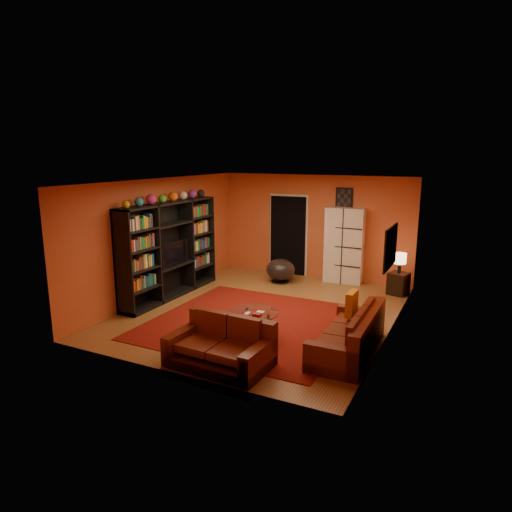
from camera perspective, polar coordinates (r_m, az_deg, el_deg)
The scene contains 20 objects.
floor at distance 9.32m, azimuth 0.92°, elevation -6.86°, with size 6.00×6.00×0.00m, color brown.
ceiling at distance 8.79m, azimuth 0.98°, elevation 9.32°, with size 6.00×6.00×0.00m, color white.
wall_back at distance 11.70m, azimuth 7.30°, elevation 3.67°, with size 6.00×6.00×0.00m, color #C1522A.
wall_front at distance 6.47m, azimuth -10.59°, elevation -3.88°, with size 6.00×6.00×0.00m, color #C1522A.
wall_left at distance 10.27m, azimuth -11.75°, elevation 2.24°, with size 6.00×6.00×0.00m, color #C1522A.
wall_right at distance 8.23m, azimuth 16.86°, elevation -0.63°, with size 6.00×6.00×0.00m, color #C1522A.
rug at distance 8.68m, azimuth -0.49°, elevation -8.31°, with size 3.60×3.60×0.01m, color #590E0A.
doorway at distance 11.95m, azimuth 4.03°, elevation 2.57°, with size 0.95×0.10×2.04m, color black.
wall_art_right at distance 7.88m, azimuth 16.48°, elevation 1.06°, with size 0.03×1.00×0.70m, color black.
wall_art_back at distance 11.37m, azimuth 10.97°, elevation 7.09°, with size 0.42×0.03×0.52m, color black.
entertainment_unit at distance 10.18m, azimuth -10.69°, elevation 0.76°, with size 0.45×3.00×2.10m, color black.
tv at distance 10.14m, azimuth -10.56°, elevation 0.33°, with size 0.12×0.92×0.53m, color black.
sofa at distance 7.50m, azimuth 11.99°, elevation -9.77°, with size 0.85×2.00×0.85m.
loveseat at distance 7.02m, azimuth -4.21°, elevation -11.16°, with size 1.54×0.96×0.85m.
throw_pillow at distance 7.95m, azimuth 11.89°, elevation -5.83°, with size 0.12×0.42×0.42m, color orange.
coffee_table at distance 7.87m, azimuth -0.53°, elevation -7.37°, with size 0.92×0.92×0.46m.
storage_cabinet at distance 11.33m, azimuth 10.98°, elevation 1.30°, with size 0.92×0.41×1.84m, color silver.
bowl_chair at distance 11.26m, azimuth 3.09°, elevation -1.75°, with size 0.71×0.71×0.58m.
side_table at distance 10.79m, azimuth 17.36°, elevation -3.31°, with size 0.40×0.40×0.50m, color black.
table_lamp at distance 10.65m, azimuth 17.56°, elevation -0.37°, with size 0.27×0.27×0.45m.
Camera 1 is at (3.77, -7.93, 3.13)m, focal length 32.00 mm.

